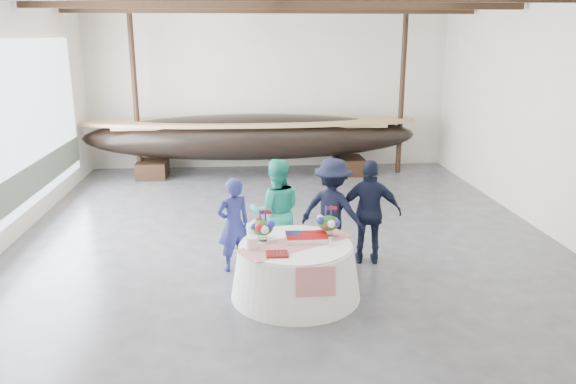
{
  "coord_description": "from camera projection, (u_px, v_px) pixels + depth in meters",
  "views": [
    {
      "loc": [
        -0.73,
        -9.91,
        3.68
      ],
      "look_at": [
        -0.03,
        -1.03,
        1.18
      ],
      "focal_mm": 35.0,
      "sensor_mm": 36.0,
      "label": 1
    }
  ],
  "objects": [
    {
      "name": "tabletop_items",
      "position": [
        293.0,
        230.0,
        8.11
      ],
      "size": [
        1.77,
        1.37,
        0.4
      ],
      "color": "red",
      "rests_on": "banquet_table"
    },
    {
      "name": "guest_woman_teal",
      "position": [
        276.0,
        212.0,
        9.17
      ],
      "size": [
        0.88,
        0.69,
        1.77
      ],
      "primitive_type": "imported",
      "rotation": [
        0.0,
        0.0,
        3.17
      ],
      "color": "#21AB90",
      "rests_on": "ground"
    },
    {
      "name": "guest_woman_blue",
      "position": [
        234.0,
        224.0,
        8.92
      ],
      "size": [
        0.66,
        0.57,
        1.53
      ],
      "primitive_type": "imported",
      "rotation": [
        0.0,
        0.0,
        3.58
      ],
      "color": "navy",
      "rests_on": "ground"
    },
    {
      "name": "wall_right",
      "position": [
        555.0,
        115.0,
        10.33
      ],
      "size": [
        0.02,
        12.0,
        4.5
      ],
      "primitive_type": "cube",
      "color": "silver",
      "rests_on": "ground"
    },
    {
      "name": "banquet_table",
      "position": [
        296.0,
        270.0,
        8.11
      ],
      "size": [
        1.88,
        1.88,
        0.81
      ],
      "color": "white",
      "rests_on": "ground"
    },
    {
      "name": "longboat_display",
      "position": [
        251.0,
        137.0,
        14.95
      ],
      "size": [
        8.84,
        1.77,
        1.66
      ],
      "color": "black",
      "rests_on": "ground"
    },
    {
      "name": "wall_back",
      "position": [
        269.0,
        88.0,
        15.71
      ],
      "size": [
        10.0,
        0.02,
        4.5
      ],
      "primitive_type": "cube",
      "color": "silver",
      "rests_on": "ground"
    },
    {
      "name": "floor",
      "position": [
        285.0,
        237.0,
        10.56
      ],
      "size": [
        10.0,
        12.0,
        0.01
      ],
      "primitive_type": "cube",
      "color": "#3D3D42",
      "rests_on": "ground"
    },
    {
      "name": "open_bay",
      "position": [
        21.0,
        136.0,
        10.64
      ],
      "size": [
        0.03,
        7.0,
        3.2
      ],
      "color": "silver",
      "rests_on": "ground"
    },
    {
      "name": "pavilion_structure",
      "position": [
        281.0,
        16.0,
        10.28
      ],
      "size": [
        9.8,
        11.76,
        4.5
      ],
      "color": "black",
      "rests_on": "ground"
    },
    {
      "name": "wall_front",
      "position": [
        344.0,
        233.0,
        4.19
      ],
      "size": [
        10.0,
        0.02,
        4.5
      ],
      "primitive_type": "cube",
      "color": "silver",
      "rests_on": "ground"
    },
    {
      "name": "guest_man_right",
      "position": [
        370.0,
        212.0,
        9.19
      ],
      "size": [
        1.08,
        0.59,
        1.74
      ],
      "primitive_type": "imported",
      "rotation": [
        0.0,
        0.0,
        2.98
      ],
      "color": "black",
      "rests_on": "ground"
    },
    {
      "name": "guest_man_left",
      "position": [
        332.0,
        210.0,
        9.27
      ],
      "size": [
        1.31,
        1.14,
        1.75
      ],
      "primitive_type": "imported",
      "rotation": [
        0.0,
        0.0,
        2.6
      ],
      "color": "black",
      "rests_on": "ground"
    }
  ]
}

